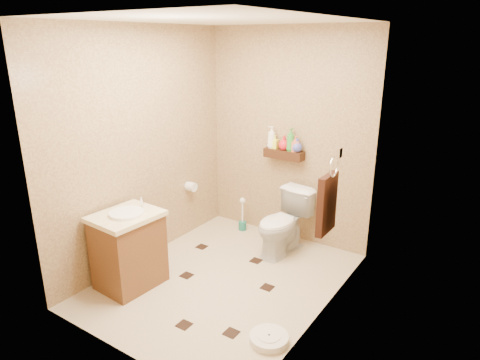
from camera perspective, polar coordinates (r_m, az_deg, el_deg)
The scene contains 20 objects.
ground at distance 4.31m, azimuth -2.15°, elevation -13.17°, with size 2.50×2.50×0.00m, color #C8B392.
wall_back at distance 4.86m, azimuth 6.40°, elevation 5.71°, with size 2.00×0.04×2.40m, color tan.
wall_front at distance 2.97m, azimuth -16.75°, elevation -3.30°, with size 2.00×0.04×2.40m, color tan.
wall_left at distance 4.47m, azimuth -12.80°, elevation 4.25°, with size 0.04×2.50×2.40m, color tan.
wall_right at distance 3.36m, azimuth 11.56°, elevation -0.33°, with size 0.04×2.50×2.40m, color tan.
ceiling at distance 3.68m, azimuth -2.62°, elevation 20.60°, with size 2.00×2.50×0.02m, color white.
wall_shelf at distance 4.83m, azimuth 5.88°, elevation 3.46°, with size 0.46×0.14×0.10m, color #3A1E0F.
floor_accents at distance 4.25m, azimuth -2.48°, elevation -13.69°, with size 1.25×1.36×0.01m.
toilet at distance 4.69m, azimuth 5.76°, elevation -5.72°, with size 0.39×0.69×0.70m, color white.
vanity at distance 4.20m, azimuth -14.62°, elevation -8.87°, with size 0.53×0.63×0.84m.
bathroom_scale at distance 3.56m, azimuth 3.89°, elevation -20.32°, with size 0.32×0.32×0.06m.
toilet_brush at distance 5.28m, azimuth 0.33°, elevation -5.17°, with size 0.10×0.10×0.42m.
towel_ring at distance 3.69m, azimuth 11.58°, elevation -2.80°, with size 0.12×0.30×0.76m.
toilet_paper at distance 5.05m, azimuth -6.55°, elevation -0.88°, with size 0.12×0.11×0.12m.
bottle_a at distance 4.87m, azimuth 4.25°, elevation 5.73°, with size 0.10×0.10×0.25m, color white.
bottle_b at distance 4.86m, azimuth 4.69°, elevation 5.08°, with size 0.07×0.07×0.15m, color #EDFF35.
bottle_c at distance 4.80m, azimuth 5.90°, elevation 4.95°, with size 0.12×0.12×0.16m, color red.
bottle_d at distance 4.76m, azimuth 6.77°, elevation 5.37°, with size 0.10×0.10×0.25m, color green.
bottle_e at distance 4.74m, azimuth 7.37°, elevation 4.82°, with size 0.08×0.08×0.18m, color #E36A4B.
bottle_f at distance 4.73m, azimuth 7.62°, elevation 4.64°, with size 0.12×0.12×0.15m, color #4751B2.
Camera 1 is at (2.18, -2.97, 2.25)m, focal length 32.00 mm.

